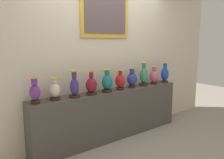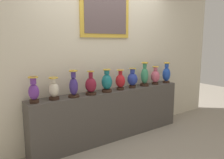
# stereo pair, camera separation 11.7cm
# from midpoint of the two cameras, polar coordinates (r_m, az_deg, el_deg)

# --- Properties ---
(ground_plane) EXTENTS (11.30, 11.30, 0.00)m
(ground_plane) POSITION_cam_midpoint_polar(r_m,az_deg,el_deg) (3.86, 0.90, -14.49)
(ground_plane) COLOR gray
(display_shelf) EXTENTS (2.70, 0.31, 0.80)m
(display_shelf) POSITION_cam_midpoint_polar(r_m,az_deg,el_deg) (3.72, 0.92, -8.84)
(display_shelf) COLOR #4C4742
(display_shelf) RESTS_ON ground_plane
(back_wall) EXTENTS (5.30, 0.14, 2.67)m
(back_wall) POSITION_cam_midpoint_polar(r_m,az_deg,el_deg) (3.71, -1.01, 6.08)
(back_wall) COLOR beige
(back_wall) RESTS_ON ground_plane
(vase_violet) EXTENTS (0.13, 0.13, 0.34)m
(vase_violet) POSITION_cam_midpoint_polar(r_m,az_deg,el_deg) (3.00, -18.19, -2.79)
(vase_violet) COLOR #382319
(vase_violet) RESTS_ON display_shelf
(vase_ivory) EXTENTS (0.14, 0.14, 0.31)m
(vase_ivory) POSITION_cam_midpoint_polar(r_m,az_deg,el_deg) (3.11, -13.50, -2.51)
(vase_ivory) COLOR #382319
(vase_ivory) RESTS_ON display_shelf
(vase_indigo) EXTENTS (0.16, 0.16, 0.38)m
(vase_indigo) POSITION_cam_midpoint_polar(r_m,az_deg,el_deg) (3.18, -8.68, -1.59)
(vase_indigo) COLOR #382319
(vase_indigo) RESTS_ON display_shelf
(vase_burgundy) EXTENTS (0.17, 0.17, 0.35)m
(vase_burgundy) POSITION_cam_midpoint_polar(r_m,az_deg,el_deg) (3.31, -4.38, -1.45)
(vase_burgundy) COLOR #382319
(vase_burgundy) RESTS_ON display_shelf
(vase_teal) EXTENTS (0.17, 0.17, 0.36)m
(vase_teal) POSITION_cam_midpoint_polar(r_m,az_deg,el_deg) (3.47, -0.35, -0.63)
(vase_teal) COLOR #382319
(vase_teal) RESTS_ON display_shelf
(vase_crimson) EXTENTS (0.16, 0.16, 0.33)m
(vase_crimson) POSITION_cam_midpoint_polar(r_m,az_deg,el_deg) (3.63, 3.05, -0.36)
(vase_crimson) COLOR #382319
(vase_crimson) RESTS_ON display_shelf
(vase_cobalt) EXTENTS (0.17, 0.17, 0.34)m
(vase_cobalt) POSITION_cam_midpoint_polar(r_m,az_deg,el_deg) (3.81, 6.08, 0.17)
(vase_cobalt) COLOR #382319
(vase_cobalt) RESTS_ON display_shelf
(vase_jade) EXTENTS (0.15, 0.15, 0.42)m
(vase_jade) POSITION_cam_midpoint_polar(r_m,az_deg,el_deg) (4.00, 9.09, 0.95)
(vase_jade) COLOR #382319
(vase_jade) RESTS_ON display_shelf
(vase_rose) EXTENTS (0.16, 0.16, 0.33)m
(vase_rose) POSITION_cam_midpoint_polar(r_m,az_deg,el_deg) (4.19, 11.71, 0.82)
(vase_rose) COLOR #382319
(vase_rose) RESTS_ON display_shelf
(vase_sapphire) EXTENTS (0.15, 0.15, 0.39)m
(vase_sapphire) POSITION_cam_midpoint_polar(r_m,az_deg,el_deg) (4.40, 14.38, 1.42)
(vase_sapphire) COLOR #382319
(vase_sapphire) RESTS_ON display_shelf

